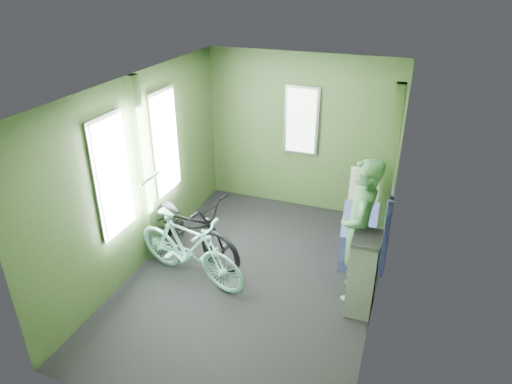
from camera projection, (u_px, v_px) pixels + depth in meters
room at (251, 166)px, 4.83m from camera, size 4.00×4.02×2.31m
bicycle_black at (188, 256)px, 5.84m from camera, size 1.88×1.21×0.97m
bicycle_mint at (191, 281)px, 5.38m from camera, size 1.61×0.90×0.97m
passenger at (359, 231)px, 4.82m from camera, size 0.45×0.67×1.64m
waste_box at (363, 274)px, 4.75m from camera, size 0.27×0.38×0.92m
bench_seat at (365, 232)px, 5.77m from camera, size 0.66×1.04×1.03m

